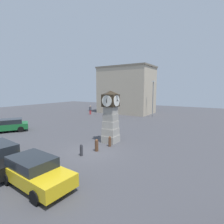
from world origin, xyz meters
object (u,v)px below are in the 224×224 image
at_px(bollard_mid_row, 97,145).
at_px(car_by_building, 35,171).
at_px(clock_tower, 111,117).
at_px(pedestrian_near_bench, 90,109).
at_px(bollard_near_tower, 110,141).
at_px(street_lamp_near_road, 153,96).
at_px(bollard_far_row, 81,150).
at_px(car_silver_hatch, 9,125).

height_order(bollard_mid_row, car_by_building, car_by_building).
distance_m(clock_tower, bollard_mid_row, 3.20).
distance_m(bollard_mid_row, pedestrian_near_bench, 20.26).
distance_m(clock_tower, car_by_building, 8.33).
bearing_deg(bollard_near_tower, pedestrian_near_bench, 133.29).
bearing_deg(bollard_near_tower, clock_tower, 118.37).
xyz_separation_m(clock_tower, street_lamp_near_road, (-1.44, 16.14, 1.26)).
relative_size(bollard_mid_row, bollard_far_row, 1.10).
bearing_deg(street_lamp_near_road, bollard_near_tower, -83.31).
bearing_deg(car_silver_hatch, bollard_near_tower, 6.84).
distance_m(bollard_far_row, street_lamp_near_road, 20.36).
relative_size(bollard_mid_row, street_lamp_near_road, 0.15).
bearing_deg(clock_tower, car_by_building, -86.07).
bearing_deg(clock_tower, street_lamp_near_road, 95.08).
bearing_deg(bollard_far_row, car_silver_hatch, 173.78).
xyz_separation_m(bollard_far_row, car_silver_hatch, (-12.04, 1.31, 0.30)).
height_order(clock_tower, street_lamp_near_road, street_lamp_near_road).
xyz_separation_m(car_silver_hatch, street_lamp_near_road, (10.70, 18.75, 2.88)).
bearing_deg(street_lamp_near_road, pedestrian_near_bench, -164.29).
relative_size(car_silver_hatch, street_lamp_near_road, 0.72).
distance_m(car_by_building, pedestrian_near_bench, 24.93).
distance_m(bollard_mid_row, street_lamp_near_road, 19.06).
height_order(bollard_far_row, car_silver_hatch, car_silver_hatch).
xyz_separation_m(bollard_mid_row, car_silver_hatch, (-12.43, -0.03, 0.25)).
bearing_deg(street_lamp_near_road, car_silver_hatch, -119.70).
relative_size(bollard_far_row, car_silver_hatch, 0.20).
bearing_deg(street_lamp_near_road, bollard_far_row, -86.17).
xyz_separation_m(clock_tower, car_silver_hatch, (-12.13, -2.61, -1.62)).
bearing_deg(car_silver_hatch, clock_tower, 12.14).
relative_size(bollard_mid_row, car_silver_hatch, 0.22).
height_order(clock_tower, bollard_mid_row, clock_tower).
height_order(bollard_near_tower, pedestrian_near_bench, pedestrian_near_bench).
xyz_separation_m(bollard_near_tower, street_lamp_near_road, (-2.02, 17.22, 3.17)).
relative_size(bollard_far_row, car_by_building, 0.20).
height_order(clock_tower, pedestrian_near_bench, clock_tower).
bearing_deg(bollard_near_tower, street_lamp_near_road, 96.69).
height_order(bollard_mid_row, bollard_far_row, bollard_mid_row).
distance_m(car_by_building, street_lamp_near_road, 24.55).
bearing_deg(pedestrian_near_bench, clock_tower, -45.71).
xyz_separation_m(bollard_far_row, pedestrian_near_bench, (-12.57, 16.90, 0.51)).
bearing_deg(pedestrian_near_bench, bollard_near_tower, -46.71).
distance_m(clock_tower, bollard_near_tower, 2.27).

